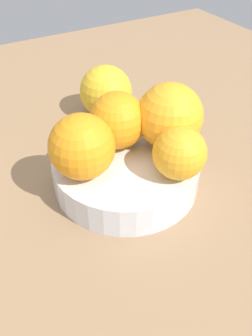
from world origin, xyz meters
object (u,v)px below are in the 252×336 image
(orange_in_bowl_3, at_px, (169,116))
(orange_loose_0, at_px, (106,92))
(fruit_bowl, at_px, (126,171))
(orange_in_bowl_0, at_px, (117,120))
(orange_in_bowl_2, at_px, (180,153))
(orange_in_bowl_1, at_px, (84,149))

(orange_in_bowl_3, distance_m, orange_loose_0, 0.17)
(fruit_bowl, distance_m, orange_in_bowl_0, 0.06)
(orange_loose_0, bearing_deg, orange_in_bowl_3, 91.98)
(orange_in_bowl_2, height_order, orange_in_bowl_3, orange_in_bowl_3)
(orange_in_bowl_1, height_order, orange_loose_0, orange_in_bowl_1)
(orange_in_bowl_3, bearing_deg, fruit_bowl, 0.79)
(orange_in_bowl_1, distance_m, orange_in_bowl_3, 0.12)
(orange_in_bowl_2, bearing_deg, fruit_bowl, -56.54)
(fruit_bowl, xyz_separation_m, orange_in_bowl_0, (-0.01, -0.03, 0.06))
(orange_in_bowl_2, bearing_deg, orange_in_bowl_1, -28.74)
(orange_in_bowl_2, bearing_deg, orange_loose_0, -94.97)
(fruit_bowl, xyz_separation_m, orange_in_bowl_3, (-0.06, -0.00, 0.06))
(orange_in_bowl_3, height_order, orange_loose_0, orange_in_bowl_3)
(fruit_bowl, height_order, orange_in_bowl_0, orange_in_bowl_0)
(orange_in_bowl_1, xyz_separation_m, orange_in_bowl_3, (-0.12, -0.01, 0.00))
(fruit_bowl, height_order, orange_in_bowl_2, orange_in_bowl_2)
(fruit_bowl, relative_size, orange_in_bowl_3, 2.22)
(orange_in_bowl_0, bearing_deg, orange_in_bowl_1, 29.86)
(fruit_bowl, xyz_separation_m, orange_loose_0, (-0.06, -0.16, 0.02))
(orange_in_bowl_3, bearing_deg, orange_in_bowl_1, 2.72)
(orange_loose_0, bearing_deg, orange_in_bowl_2, 85.03)
(orange_in_bowl_1, bearing_deg, fruit_bowl, -175.18)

